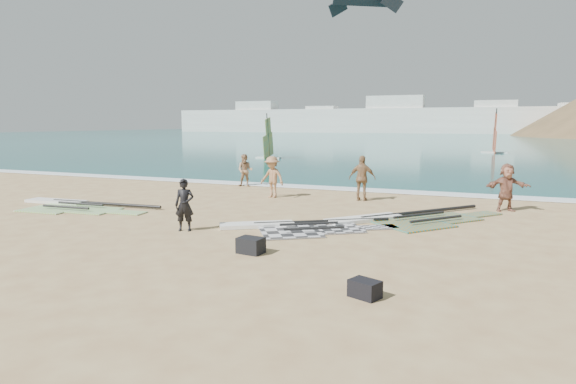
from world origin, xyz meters
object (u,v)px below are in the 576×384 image
at_px(person_wetsuit, 185,205).
at_px(beachgoer_back, 362,178).
at_px(rig_grey, 294,227).
at_px(beachgoer_mid, 272,177).
at_px(gear_bag_far, 365,289).
at_px(beachgoer_left, 245,170).
at_px(gear_bag_near, 251,245).
at_px(beachgoer_right, 507,187).
at_px(rig_orange, 406,219).
at_px(rig_green, 72,205).

bearing_deg(person_wetsuit, beachgoer_back, 45.28).
relative_size(rig_grey, beachgoer_mid, 2.97).
distance_m(gear_bag_far, beachgoer_left, 16.43).
relative_size(person_wetsuit, beachgoer_back, 0.83).
relative_size(gear_bag_far, beachgoer_mid, 0.30).
height_order(person_wetsuit, beachgoer_back, beachgoer_back).
xyz_separation_m(gear_bag_near, beachgoer_left, (-6.01, 11.47, 0.64)).
bearing_deg(gear_bag_near, beachgoer_mid, 110.50).
distance_m(person_wetsuit, beachgoer_right, 11.73).
height_order(gear_bag_near, beachgoer_left, beachgoer_left).
xyz_separation_m(beachgoer_back, beachgoer_right, (5.53, -0.39, -0.06)).
bearing_deg(beachgoer_back, beachgoer_mid, 5.20).
height_order(rig_orange, beachgoer_left, beachgoer_left).
bearing_deg(beachgoer_right, gear_bag_near, -147.53).
bearing_deg(person_wetsuit, beachgoer_mid, 72.48).
height_order(rig_green, gear_bag_far, gear_bag_far).
bearing_deg(gear_bag_near, beachgoer_right, 54.97).
bearing_deg(beachgoer_right, rig_orange, -157.91).
bearing_deg(gear_bag_far, beachgoer_left, 124.90).
bearing_deg(rig_green, person_wetsuit, -20.11).
distance_m(rig_orange, beachgoer_mid, 6.91).
xyz_separation_m(rig_green, beachgoer_left, (3.52, 8.01, 0.79)).
height_order(rig_grey, rig_green, rig_green).
relative_size(gear_bag_far, beachgoer_left, 0.33).
distance_m(rig_green, beachgoer_mid, 8.19).
xyz_separation_m(gear_bag_near, beachgoer_right, (6.19, 8.84, 0.69)).
relative_size(rig_green, beachgoer_left, 3.74).
height_order(rig_orange, beachgoer_right, beachgoer_right).
relative_size(gear_bag_near, gear_bag_far, 1.14).
bearing_deg(rig_orange, rig_green, 141.22).
height_order(gear_bag_near, gear_bag_far, gear_bag_near).
bearing_deg(beachgoer_back, beachgoer_left, -22.66).
height_order(rig_grey, beachgoer_back, beachgoer_back).
xyz_separation_m(rig_grey, gear_bag_far, (3.39, -5.04, 0.12)).
distance_m(rig_green, person_wetsuit, 6.86).
distance_m(rig_green, beachgoer_left, 8.78).
xyz_separation_m(rig_orange, beachgoer_right, (3.19, 3.14, 0.84)).
distance_m(rig_grey, rig_orange, 4.01).
bearing_deg(beachgoer_back, gear_bag_far, 99.61).
relative_size(rig_grey, person_wetsuit, 3.39).
height_order(rig_green, rig_orange, rig_orange).
relative_size(rig_green, person_wetsuit, 3.94).
bearing_deg(beachgoer_right, beachgoer_left, 145.31).
bearing_deg(beachgoer_left, rig_grey, -66.31).
bearing_deg(beachgoer_left, rig_orange, -44.45).
bearing_deg(gear_bag_near, gear_bag_far, -30.48).
height_order(rig_orange, beachgoer_mid, beachgoer_mid).
height_order(gear_bag_near, person_wetsuit, person_wetsuit).
bearing_deg(beachgoer_mid, beachgoer_left, 146.39).
bearing_deg(beachgoer_right, beachgoer_back, 153.50).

